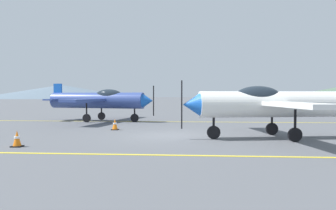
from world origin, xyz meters
TOP-DOWN VIEW (x-y plane):
  - ground_plane at (0.00, 0.00)m, footprint 400.00×400.00m
  - apron_line_near at (0.00, -4.72)m, footprint 80.00×0.16m
  - apron_line_far at (0.00, 7.53)m, footprint 80.00×0.16m
  - airplane_near at (4.39, -0.50)m, footprint 7.76×8.88m
  - airplane_mid at (-5.38, 7.64)m, footprint 7.76×8.87m
  - car_sedan at (9.26, 18.85)m, footprint 4.66×3.42m
  - traffic_cone_front at (-5.22, -3.51)m, footprint 0.36×0.36m
  - traffic_cone_side at (-3.06, 2.21)m, footprint 0.36×0.36m
  - hill_left at (-66.03, 146.55)m, footprint 77.76×77.76m

SIDE VIEW (x-z plane):
  - ground_plane at x=0.00m, z-range 0.00..0.00m
  - apron_line_near at x=0.00m, z-range 0.00..0.01m
  - apron_line_far at x=0.00m, z-range 0.00..0.01m
  - traffic_cone_front at x=-5.22m, z-range -0.01..0.58m
  - traffic_cone_side at x=-3.06m, z-range -0.01..0.58m
  - car_sedan at x=9.26m, z-range 0.03..1.65m
  - airplane_near at x=4.39m, z-range 0.17..2.82m
  - airplane_mid at x=-5.38m, z-range 0.17..2.82m
  - hill_left at x=-66.03m, z-range 0.00..6.73m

